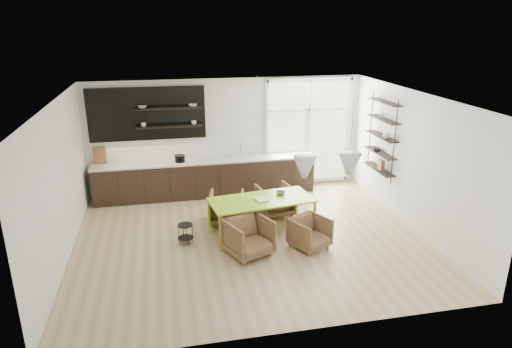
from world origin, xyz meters
The scene contains 11 objects.
room centered at (0.58, 1.10, 1.46)m, with size 7.02×6.01×2.91m.
kitchen_run centered at (-0.69, 2.69, 0.60)m, with size 5.54×0.69×2.75m.
right_shelving centered at (3.36, 1.17, 1.65)m, with size 0.26×1.22×1.90m.
dining_table centered at (0.28, 0.21, 0.72)m, with size 2.23×1.25×0.77m.
armchair_back_left centered at (-0.34, 0.93, 0.35)m, with size 0.74×0.76×0.69m, color brown.
armchair_back_right centered at (0.80, 1.13, 0.35)m, with size 0.74×0.76×0.69m, color brown.
armchair_front_left centered at (-0.15, -0.61, 0.36)m, with size 0.78×0.80×0.73m, color brown.
armchair_front_right centered at (1.08, -0.58, 0.31)m, with size 0.66×0.68×0.62m, color brown.
wire_stool centered at (-1.30, 0.10, 0.26)m, with size 0.32×0.32×0.40m.
table_book centered at (0.15, 0.15, 0.79)m, with size 0.22×0.30×0.03m, color white.
table_bowl centered at (0.74, 0.40, 0.80)m, with size 0.20×0.20×0.06m, color #4A7945.
Camera 1 is at (-1.62, -8.27, 4.29)m, focal length 32.00 mm.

